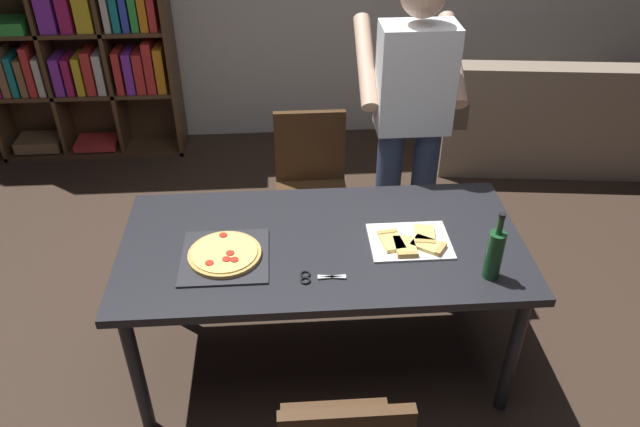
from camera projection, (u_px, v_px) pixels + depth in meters
name	position (u px, v px, depth m)	size (l,w,h in m)	color
ground_plane	(322.00, 356.00, 3.19)	(12.00, 12.00, 0.00)	#38281E
dining_table	(322.00, 254.00, 2.80)	(1.81, 0.89, 0.75)	#232328
chair_far_side	(311.00, 179.00, 3.66)	(0.42, 0.42, 0.90)	#472D19
couch	(548.00, 122.00, 4.75)	(1.79, 1.04, 0.85)	gray
bookshelf	(78.00, 36.00, 4.52)	(1.40, 0.35, 1.95)	#513823
person_serving_pizza	(411.00, 118.00, 3.23)	(0.55, 0.54, 1.75)	#38476B
pepperoni_pizza_on_tray	(225.00, 255.00, 2.66)	(0.38, 0.38, 0.04)	#2D2D33
pizza_slices_on_towel	(411.00, 242.00, 2.74)	(0.36, 0.28, 0.03)	white
wine_bottle	(494.00, 253.00, 2.50)	(0.07, 0.07, 0.32)	#194723
kitchen_scissors	(315.00, 277.00, 2.55)	(0.19, 0.09, 0.01)	silver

